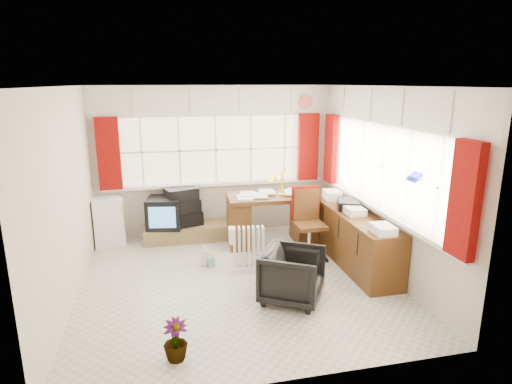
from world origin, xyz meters
TOP-DOWN VIEW (x-y plane):
  - ground at (0.00, 0.00)m, footprint 4.00×4.00m
  - room_walls at (0.00, 0.00)m, footprint 4.00×4.00m
  - window_back at (0.00, 1.94)m, footprint 3.70×0.12m
  - window_right at (1.94, 0.00)m, footprint 0.12×3.70m
  - curtains at (0.92, 0.93)m, footprint 3.83×3.83m
  - overhead_cabinets at (0.98, 0.98)m, footprint 3.98×3.98m
  - desk at (0.78, 1.24)m, footprint 1.43×0.75m
  - desk_lamp at (0.94, 1.23)m, footprint 0.17×0.16m
  - task_chair at (1.17, 0.64)m, footprint 0.45×0.47m
  - office_chair at (0.55, -0.63)m, footprint 0.95×0.95m
  - radiator at (0.20, 0.27)m, footprint 0.45×0.22m
  - credenza at (1.73, 0.20)m, footprint 0.50×2.00m
  - file_tray at (1.73, 0.47)m, footprint 0.41×0.46m
  - tv_bench at (-0.55, 1.72)m, footprint 1.40×0.50m
  - crt_tv at (-0.89, 1.68)m, footprint 0.63×0.60m
  - hifi_stack at (-0.61, 1.75)m, footprint 0.69×0.54m
  - mini_fridge at (-1.80, 1.80)m, footprint 0.55×0.55m
  - spray_bottle_a at (-0.38, 0.61)m, footprint 0.17×0.17m
  - spray_bottle_b at (-0.28, 0.55)m, footprint 0.11×0.11m
  - flower_vase at (-0.87, -1.48)m, footprint 0.25×0.25m

SIDE VIEW (x-z plane):
  - ground at x=0.00m, z-range 0.00..0.00m
  - spray_bottle_b at x=-0.28m, z-range 0.00..0.21m
  - tv_bench at x=-0.55m, z-range 0.00..0.25m
  - spray_bottle_a at x=-0.38m, z-range 0.00..0.31m
  - flower_vase at x=-0.87m, z-range 0.00..0.41m
  - radiator at x=0.20m, z-range -0.06..0.59m
  - office_chair at x=0.55m, z-range 0.00..0.64m
  - credenza at x=1.73m, z-range -0.04..0.81m
  - mini_fridge at x=-1.80m, z-range 0.00..0.78m
  - desk at x=0.78m, z-range 0.03..0.87m
  - crt_tv at x=-0.89m, z-range 0.25..0.75m
  - hifi_stack at x=-0.61m, z-range 0.23..0.86m
  - task_chair at x=1.17m, z-range 0.03..1.09m
  - file_tray at x=1.73m, z-range 0.75..0.88m
  - window_back at x=0.00m, z-range -0.85..2.75m
  - window_right at x=1.94m, z-range -0.85..2.75m
  - desk_lamp at x=0.94m, z-range 0.89..1.31m
  - curtains at x=0.92m, z-range 0.88..2.03m
  - room_walls at x=0.00m, z-range -0.50..3.50m
  - overhead_cabinets at x=0.98m, z-range 2.01..2.49m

